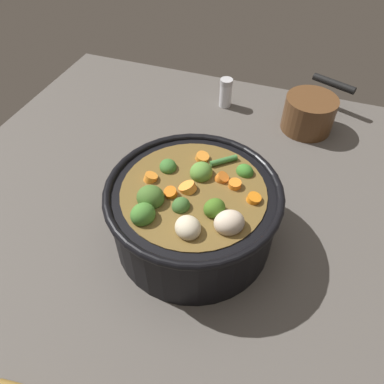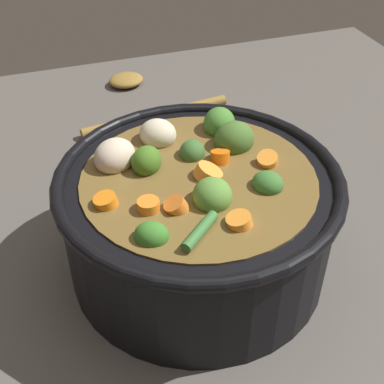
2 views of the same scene
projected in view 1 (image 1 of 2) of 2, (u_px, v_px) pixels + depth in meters
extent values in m
plane|color=#514C47|center=(193.00, 235.00, 0.67)|extent=(1.10, 1.10, 0.00)
cylinder|color=black|center=(193.00, 215.00, 0.63)|extent=(0.27, 0.27, 0.12)
torus|color=black|center=(193.00, 191.00, 0.58)|extent=(0.29, 0.29, 0.01)
cylinder|color=brown|center=(193.00, 213.00, 0.62)|extent=(0.23, 0.23, 0.11)
ellipsoid|color=#447D2F|center=(143.00, 215.00, 0.54)|extent=(0.05, 0.05, 0.03)
ellipsoid|color=#3B712F|center=(168.00, 167.00, 0.62)|extent=(0.04, 0.04, 0.02)
ellipsoid|color=#447020|center=(214.00, 208.00, 0.55)|extent=(0.04, 0.04, 0.03)
ellipsoid|color=#588C38|center=(199.00, 172.00, 0.60)|extent=(0.05, 0.05, 0.03)
ellipsoid|color=#3A7A29|center=(245.00, 172.00, 0.61)|extent=(0.04, 0.04, 0.03)
ellipsoid|color=#446B2B|center=(151.00, 197.00, 0.56)|extent=(0.05, 0.05, 0.04)
ellipsoid|color=#3B662D|center=(181.00, 206.00, 0.56)|extent=(0.04, 0.04, 0.03)
cylinder|color=orange|center=(187.00, 189.00, 0.58)|extent=(0.03, 0.03, 0.02)
cylinder|color=orange|center=(171.00, 194.00, 0.57)|extent=(0.03, 0.03, 0.02)
cylinder|color=orange|center=(254.00, 199.00, 0.57)|extent=(0.02, 0.02, 0.02)
cylinder|color=orange|center=(222.00, 179.00, 0.60)|extent=(0.02, 0.02, 0.02)
cylinder|color=orange|center=(151.00, 178.00, 0.60)|extent=(0.03, 0.03, 0.02)
cylinder|color=orange|center=(235.00, 185.00, 0.59)|extent=(0.03, 0.03, 0.01)
cylinder|color=orange|center=(202.00, 158.00, 0.63)|extent=(0.03, 0.03, 0.02)
ellipsoid|color=beige|center=(188.00, 228.00, 0.52)|extent=(0.05, 0.05, 0.03)
ellipsoid|color=beige|center=(229.00, 223.00, 0.53)|extent=(0.06, 0.06, 0.04)
cylinder|color=#3C7336|center=(224.00, 161.00, 0.62)|extent=(0.04, 0.04, 0.01)
cylinder|color=silver|center=(226.00, 95.00, 0.93)|extent=(0.03, 0.03, 0.06)
cylinder|color=#B7B7BC|center=(227.00, 82.00, 0.90)|extent=(0.03, 0.03, 0.01)
cylinder|color=brown|center=(309.00, 114.00, 0.86)|extent=(0.12, 0.12, 0.08)
cylinder|color=black|center=(334.00, 84.00, 0.90)|extent=(0.11, 0.05, 0.02)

